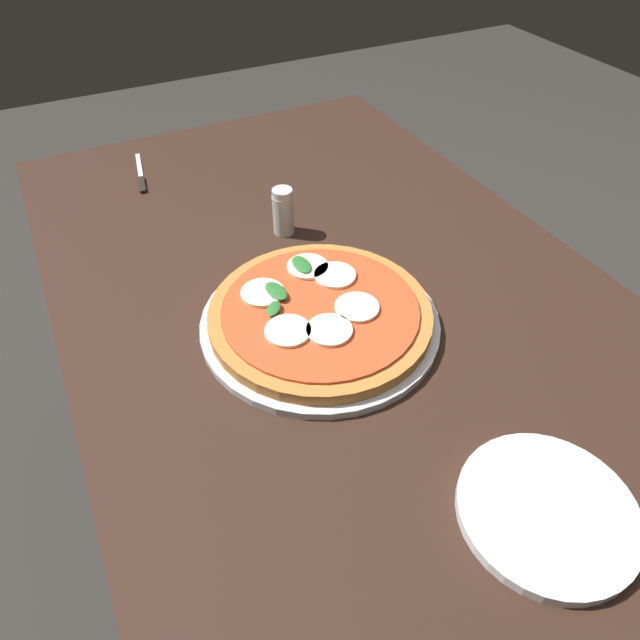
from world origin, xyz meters
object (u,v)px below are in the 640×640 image
Objects in this scene: pizza at (320,313)px; plate_white at (547,511)px; knife at (141,177)px; pepper_shaker at (283,212)px; serving_tray at (320,322)px; dining_table at (358,367)px.

pizza is 0.38m from plate_white.
plate_white is 0.92m from knife.
pizza is 0.55m from knife.
pizza reaches higher than knife.
plate_white is at bearing 3.12° from pepper_shaker.
serving_tray is 0.25m from pepper_shaker.
pizza is (-0.02, -0.06, 0.12)m from dining_table.
knife is at bearing -166.57° from pizza.
pizza is at bearing -172.79° from serving_tray.
dining_table is 0.12m from serving_tray.
serving_tray is 4.14× the size of pepper_shaker.
serving_tray is 2.07× the size of knife.
knife is at bearing -149.05° from pepper_shaker.
pepper_shaker is at bearing 30.95° from knife.
dining_table is 4.67× the size of pizza.
plate_white is at bearing 4.15° from dining_table.
serving_tray is (-0.02, -0.06, 0.10)m from dining_table.
knife is at bearing -166.87° from plate_white.
pepper_shaker reaches higher than plate_white.
pepper_shaker reaches higher than pizza.
dining_table is 0.29m from pepper_shaker.
plate_white reaches higher than serving_tray.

